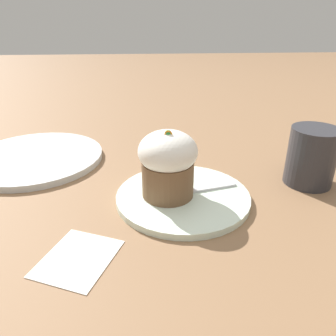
% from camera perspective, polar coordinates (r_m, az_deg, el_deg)
% --- Properties ---
extents(ground_plane, '(4.00, 4.00, 0.00)m').
position_cam_1_polar(ground_plane, '(0.53, 2.60, -5.52)').
color(ground_plane, '#846042').
extents(dessert_plate, '(0.21, 0.21, 0.01)m').
position_cam_1_polar(dessert_plate, '(0.53, 2.61, -5.02)').
color(dessert_plate, silver).
rests_on(dessert_plate, ground_plane).
extents(carrot_cake, '(0.09, 0.09, 0.11)m').
position_cam_1_polar(carrot_cake, '(0.50, -0.00, 0.70)').
color(carrot_cake, brown).
rests_on(carrot_cake, dessert_plate).
extents(spoon, '(0.05, 0.13, 0.01)m').
position_cam_1_polar(spoon, '(0.53, 2.87, -4.15)').
color(spoon, silver).
rests_on(spoon, dessert_plate).
extents(coffee_cup, '(0.11, 0.08, 0.10)m').
position_cam_1_polar(coffee_cup, '(0.62, 23.65, 1.91)').
color(coffee_cup, '#2D2D33').
rests_on(coffee_cup, ground_plane).
extents(side_plate, '(0.27, 0.27, 0.01)m').
position_cam_1_polar(side_plate, '(0.72, -22.16, 1.67)').
color(side_plate, silver).
rests_on(side_plate, ground_plane).
extents(paper_napkin, '(0.12, 0.11, 0.00)m').
position_cam_1_polar(paper_napkin, '(0.43, -15.41, -14.86)').
color(paper_napkin, white).
rests_on(paper_napkin, ground_plane).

